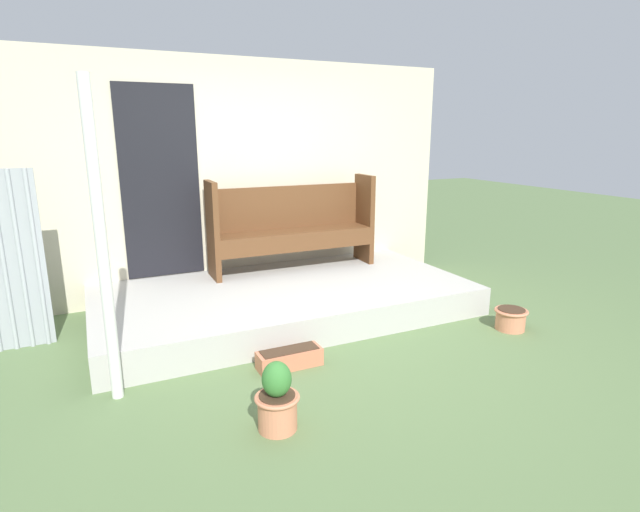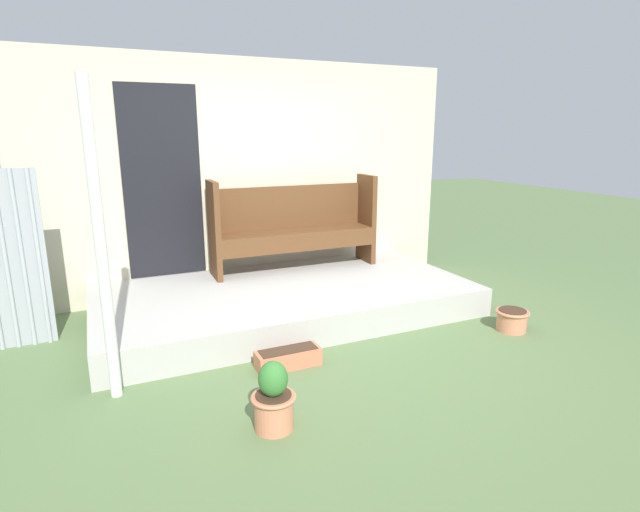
% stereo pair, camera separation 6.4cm
% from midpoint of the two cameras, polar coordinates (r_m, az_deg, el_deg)
% --- Properties ---
extents(ground_plane, '(24.00, 24.00, 0.00)m').
position_cam_midpoint_polar(ground_plane, '(4.41, 0.63, -10.35)').
color(ground_plane, '#5B7547').
extents(porch_slab, '(3.71, 1.88, 0.28)m').
position_cam_midpoint_polar(porch_slab, '(5.15, -4.31, -5.01)').
color(porch_slab, '#B2AFA8').
rests_on(porch_slab, ground_plane).
extents(house_wall, '(4.91, 0.08, 2.60)m').
position_cam_midpoint_polar(house_wall, '(5.79, -8.42, 8.77)').
color(house_wall, beige).
rests_on(house_wall, ground_plane).
extents(support_post, '(0.08, 0.08, 2.17)m').
position_cam_midpoint_polar(support_post, '(3.57, -24.14, 0.92)').
color(support_post, white).
rests_on(support_post, ground_plane).
extents(bench, '(1.89, 0.43, 1.04)m').
position_cam_midpoint_polar(bench, '(5.66, -3.53, 3.84)').
color(bench, brown).
rests_on(bench, porch_slab).
extents(flower_pot_left, '(0.29, 0.29, 0.46)m').
position_cam_midpoint_polar(flower_pot_left, '(3.24, -5.51, -16.08)').
color(flower_pot_left, tan).
rests_on(flower_pot_left, ground_plane).
extents(flower_pot_middle, '(0.31, 0.31, 0.20)m').
position_cam_midpoint_polar(flower_pot_middle, '(5.05, 20.62, -6.65)').
color(flower_pot_middle, tan).
rests_on(flower_pot_middle, ground_plane).
extents(planter_box_rect, '(0.52, 0.18, 0.15)m').
position_cam_midpoint_polar(planter_box_rect, '(4.04, -3.97, -11.58)').
color(planter_box_rect, '#C67251').
rests_on(planter_box_rect, ground_plane).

